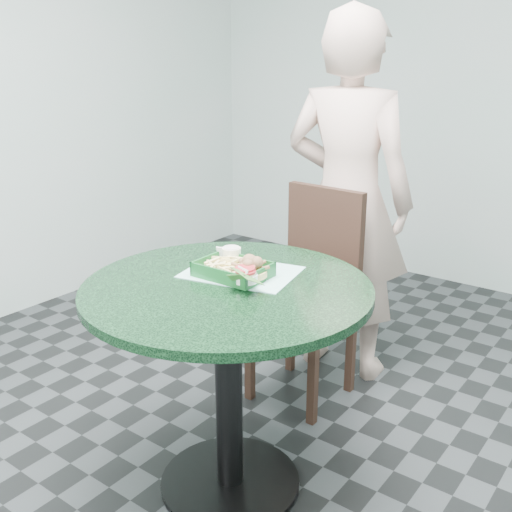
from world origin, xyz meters
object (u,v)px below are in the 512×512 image
Objects in this scene: food_basket at (233,278)px; crab_sandwich at (249,272)px; dining_chair at (313,280)px; sauce_ramekin at (232,257)px; diner_person at (348,180)px; cafe_table at (228,338)px.

food_basket is 2.00× the size of crab_sandwich.
crab_sandwich is (0.16, -0.67, 0.27)m from dining_chair.
crab_sandwich is at bearing -29.27° from sauce_ramekin.
crab_sandwich is 0.15m from sauce_ramekin.
diner_person is 8.11× the size of food_basket.
diner_person is at bearing 92.73° from dining_chair.
diner_person is (0.01, 0.28, 0.40)m from dining_chair.
dining_chair is 0.74m from crab_sandwich.
crab_sandwich is (0.04, 0.07, 0.22)m from cafe_table.
cafe_table is 0.75m from dining_chair.
food_basket is at bearing -77.81° from dining_chair.
dining_chair is at bearing 82.70° from diner_person.
dining_chair is 0.72m from food_basket.
food_basket is at bearing -49.08° from sauce_ramekin.
diner_person reaches higher than sauce_ramekin.
cafe_table is 4.06× the size of food_basket.
sauce_ramekin is (-0.07, 0.08, 0.04)m from food_basket.
crab_sandwich is at bearing 3.74° from food_basket.
cafe_table is 8.13× the size of crab_sandwich.
sauce_ramekin reaches higher than cafe_table.
dining_chair reaches higher than crab_sandwich.
sauce_ramekin is at bearing 85.44° from diner_person.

